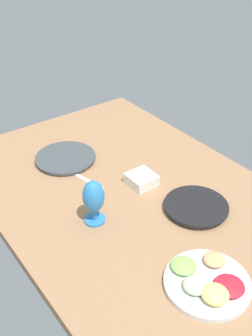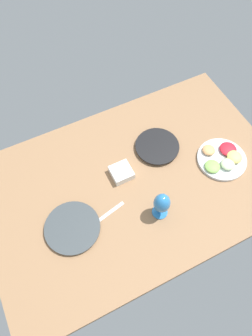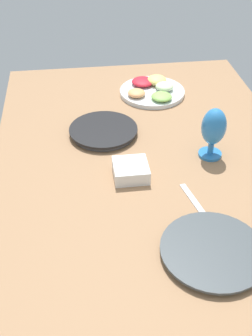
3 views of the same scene
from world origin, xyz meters
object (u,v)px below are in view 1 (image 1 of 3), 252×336
Objects in this scene: fruit_platter at (208,282)px; hurricane_glass_blue at (94,198)px; dinner_plate_right at (66,158)px; square_bowl_white at (141,179)px; dinner_plate_left at (196,207)px.

hurricane_glass_blue is (46.48, 11.64, 8.78)cm from fruit_platter.
hurricane_glass_blue is (-42.86, 11.73, 9.60)cm from dinner_plate_right.
fruit_platter is 48.71cm from hurricane_glass_blue.
dinner_plate_right is 89.35cm from fruit_platter.
square_bowl_white is (-35.09, -16.68, 1.48)cm from dinner_plate_right.
dinner_plate_left is 26.60cm from square_bowl_white.
dinner_plate_right is 45.46cm from hurricane_glass_blue.
dinner_plate_left is at bearing -39.23° from fruit_platter.
hurricane_glass_blue is at bearing 14.06° from fruit_platter.
hurricane_glass_blue is at bearing 62.75° from dinner_plate_left.
dinner_plate_right is at bearing 20.86° from dinner_plate_left.
hurricane_glass_blue reaches higher than dinner_plate_left.
dinner_plate_left reaches higher than dinner_plate_right.
square_bowl_white is (25.76, 6.50, 1.26)cm from dinner_plate_left.
dinner_plate_left is 65.11cm from dinner_plate_right.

